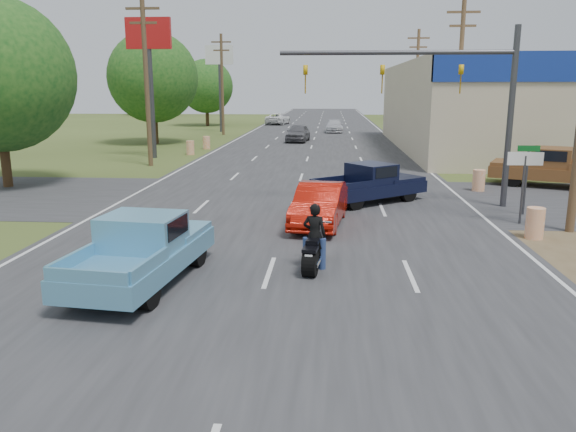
# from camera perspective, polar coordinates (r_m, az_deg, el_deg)

# --- Properties ---
(main_road) EXTENTS (15.00, 180.00, 0.02)m
(main_road) POSITION_cam_1_polar(r_m,az_deg,el_deg) (45.97, 2.39, 7.01)
(main_road) COLOR #2D2D30
(main_road) RESTS_ON ground
(cross_road) EXTENTS (120.00, 10.00, 0.02)m
(cross_road) POSITION_cam_1_polar(r_m,az_deg,el_deg) (24.20, 0.62, 1.77)
(cross_road) COLOR #2D2D30
(cross_road) RESTS_ON ground
(utility_pole_2) EXTENTS (2.00, 0.28, 10.00)m
(utility_pole_2) POSITION_cam_1_polar(r_m,az_deg,el_deg) (37.57, 17.02, 13.29)
(utility_pole_2) COLOR #4C3823
(utility_pole_2) RESTS_ON ground
(utility_pole_3) EXTENTS (2.00, 0.28, 10.00)m
(utility_pole_3) POSITION_cam_1_polar(r_m,az_deg,el_deg) (55.29, 12.93, 13.19)
(utility_pole_3) COLOR #4C3823
(utility_pole_3) RESTS_ON ground
(utility_pole_5) EXTENTS (2.00, 0.28, 10.00)m
(utility_pole_5) POSITION_cam_1_polar(r_m,az_deg,el_deg) (35.47, -14.21, 13.52)
(utility_pole_5) COLOR #4C3823
(utility_pole_5) RESTS_ON ground
(utility_pole_6) EXTENTS (2.00, 0.28, 10.00)m
(utility_pole_6) POSITION_cam_1_polar(r_m,az_deg,el_deg) (58.75, -6.71, 13.37)
(utility_pole_6) COLOR #4C3823
(utility_pole_6) RESTS_ON ground
(tree_1) EXTENTS (7.56, 7.56, 9.36)m
(tree_1) POSITION_cam_1_polar(r_m,az_deg,el_deg) (50.02, -13.57, 13.52)
(tree_1) COLOR #422D19
(tree_1) RESTS_ON ground
(tree_2) EXTENTS (6.72, 6.72, 8.32)m
(tree_2) POSITION_cam_1_polar(r_m,az_deg,el_deg) (73.41, -8.29, 12.91)
(tree_2) COLOR #422D19
(tree_2) RESTS_ON ground
(tree_5) EXTENTS (7.98, 7.98, 9.88)m
(tree_5) POSITION_cam_1_polar(r_m,az_deg,el_deg) (104.67, 20.59, 12.69)
(tree_5) COLOR #422D19
(tree_5) RESTS_ON ground
(tree_6) EXTENTS (8.82, 8.82, 10.92)m
(tree_6) POSITION_cam_1_polar(r_m,az_deg,el_deg) (105.54, -13.47, 13.47)
(tree_6) COLOR #422D19
(tree_6) RESTS_ON ground
(barrel_0) EXTENTS (0.56, 0.56, 1.00)m
(barrel_0) POSITION_cam_1_polar(r_m,az_deg,el_deg) (19.31, 23.80, -0.68)
(barrel_0) COLOR orange
(barrel_0) RESTS_ON ground
(barrel_1) EXTENTS (0.56, 0.56, 1.00)m
(barrel_1) POSITION_cam_1_polar(r_m,az_deg,el_deg) (27.41, 18.81, 3.43)
(barrel_1) COLOR orange
(barrel_1) RESTS_ON ground
(barrel_2) EXTENTS (0.56, 0.56, 1.00)m
(barrel_2) POSITION_cam_1_polar(r_m,az_deg,el_deg) (41.16, -9.90, 6.84)
(barrel_2) COLOR orange
(barrel_2) RESTS_ON ground
(barrel_3) EXTENTS (0.56, 0.56, 1.00)m
(barrel_3) POSITION_cam_1_polar(r_m,az_deg,el_deg) (44.97, -8.28, 7.38)
(barrel_3) COLOR orange
(barrel_3) RESTS_ON ground
(pole_sign_left_near) EXTENTS (3.00, 0.35, 9.20)m
(pole_sign_left_near) POSITION_cam_1_polar(r_m,az_deg,el_deg) (39.66, -13.92, 16.10)
(pole_sign_left_near) COLOR #3F3F44
(pole_sign_left_near) RESTS_ON ground
(pole_sign_left_far) EXTENTS (3.00, 0.35, 9.20)m
(pole_sign_left_far) POSITION_cam_1_polar(r_m,az_deg,el_deg) (62.92, -6.97, 15.01)
(pole_sign_left_far) COLOR #3F3F44
(pole_sign_left_far) RESTS_ON ground
(lane_sign) EXTENTS (1.20, 0.08, 2.52)m
(lane_sign) POSITION_cam_1_polar(r_m,az_deg,el_deg) (20.99, 22.88, 4.30)
(lane_sign) COLOR #3F3F44
(lane_sign) RESTS_ON ground
(street_name_sign) EXTENTS (0.80, 0.08, 2.61)m
(street_name_sign) POSITION_cam_1_polar(r_m,az_deg,el_deg) (22.63, 23.08, 4.08)
(street_name_sign) COLOR #3F3F44
(street_name_sign) RESTS_ON ground
(signal_mast) EXTENTS (9.12, 0.40, 7.00)m
(signal_mast) POSITION_cam_1_polar(r_m,az_deg,el_deg) (23.12, 15.41, 12.76)
(signal_mast) COLOR #3F3F44
(signal_mast) RESTS_ON ground
(red_convertible) EXTENTS (2.05, 4.51, 1.43)m
(red_convertible) POSITION_cam_1_polar(r_m,az_deg,el_deg) (19.38, 3.22, 1.11)
(red_convertible) COLOR #AF1408
(red_convertible) RESTS_ON ground
(motorcycle) EXTENTS (0.74, 2.24, 1.14)m
(motorcycle) POSITION_cam_1_polar(r_m,az_deg,el_deg) (14.66, 2.65, -3.59)
(motorcycle) COLOR black
(motorcycle) RESTS_ON ground
(rider) EXTENTS (0.66, 0.48, 1.67)m
(rider) POSITION_cam_1_polar(r_m,az_deg,el_deg) (14.63, 2.70, -2.29)
(rider) COLOR black
(rider) RESTS_ON ground
(blue_pickup) EXTENTS (2.53, 5.30, 1.69)m
(blue_pickup) POSITION_cam_1_polar(r_m,az_deg,el_deg) (14.10, -14.42, -3.17)
(blue_pickup) COLOR black
(blue_pickup) RESTS_ON ground
(navy_pickup) EXTENTS (5.02, 4.58, 1.64)m
(navy_pickup) POSITION_cam_1_polar(r_m,az_deg,el_deg) (23.58, 8.47, 3.36)
(navy_pickup) COLOR black
(navy_pickup) RESTS_ON ground
(brown_pickup) EXTENTS (6.08, 4.29, 1.88)m
(brown_pickup) POSITION_cam_1_polar(r_m,az_deg,el_deg) (29.96, 25.10, 4.52)
(brown_pickup) COLOR black
(brown_pickup) RESTS_ON ground
(distant_car_grey) EXTENTS (2.23, 4.67, 1.54)m
(distant_car_grey) POSITION_cam_1_polar(r_m,az_deg,el_deg) (50.63, 1.02, 8.41)
(distant_car_grey) COLOR #59585D
(distant_car_grey) RESTS_ON ground
(distant_car_silver) EXTENTS (1.89, 4.59, 1.33)m
(distant_car_silver) POSITION_cam_1_polar(r_m,az_deg,el_deg) (62.08, 4.72, 9.08)
(distant_car_silver) COLOR silver
(distant_car_silver) RESTS_ON ground
(distant_car_white) EXTENTS (3.26, 5.65, 1.48)m
(distant_car_white) POSITION_cam_1_polar(r_m,az_deg,el_deg) (75.62, -1.02, 9.84)
(distant_car_white) COLOR white
(distant_car_white) RESTS_ON ground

